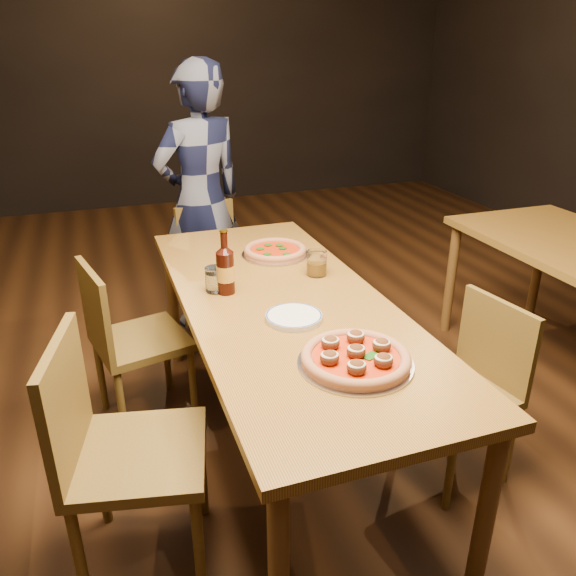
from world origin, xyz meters
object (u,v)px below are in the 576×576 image
object	(u,v)px
pizza_margherita	(275,251)
diner	(201,201)
beer_bottle	(225,271)
water_glass	(215,279)
amber_glass	(317,263)
chair_end	(221,271)
pizza_meatball	(356,357)
chair_main_e	(459,392)
plate_stack	(294,317)
table_main	(284,315)
chair_main_sw	(141,339)
chair_main_nw	(139,453)

from	to	relation	value
pizza_margherita	diner	xyz separation A→B (m)	(-0.19, 0.88, 0.05)
pizza_margherita	beer_bottle	size ratio (longest dim) A/B	1.23
pizza_margherita	water_glass	bearing A→B (deg)	-138.27
amber_glass	chair_end	bearing A→B (deg)	102.72
pizza_meatball	amber_glass	distance (m)	0.78
chair_main_e	pizza_meatball	size ratio (longest dim) A/B	2.13
chair_main_e	plate_stack	distance (m)	0.76
beer_bottle	amber_glass	distance (m)	0.44
chair_end	plate_stack	size ratio (longest dim) A/B	3.93
pizza_margherita	plate_stack	distance (m)	0.71
table_main	chair_end	distance (m)	1.22
plate_stack	water_glass	distance (m)	0.43
table_main	plate_stack	bearing A→B (deg)	-97.58
chair_end	diner	xyz separation A→B (m)	(-0.06, 0.19, 0.40)
chair_end	chair_main_sw	bearing A→B (deg)	-143.27
amber_glass	pizza_margherita	bearing A→B (deg)	107.50
chair_main_e	diner	size ratio (longest dim) A/B	0.49
chair_main_nw	pizza_margherita	world-z (taller)	chair_main_nw
table_main	chair_main_nw	world-z (taller)	chair_main_nw
water_glass	amber_glass	distance (m)	0.47
table_main	beer_bottle	size ratio (longest dim) A/B	7.44
chair_end	pizza_margherita	bearing A→B (deg)	-95.63
pizza_margherita	plate_stack	world-z (taller)	pizza_margherita
chair_main_nw	chair_main_sw	xyz separation A→B (m)	(0.09, 0.86, -0.04)
pizza_meatball	water_glass	size ratio (longest dim) A/B	3.61
chair_main_e	plate_stack	xyz separation A→B (m)	(-0.65, 0.20, 0.35)
chair_end	pizza_margherita	world-z (taller)	chair_end
amber_glass	water_glass	bearing A→B (deg)	-176.85
table_main	amber_glass	distance (m)	0.33
beer_bottle	diner	world-z (taller)	diner
chair_main_sw	plate_stack	bearing A→B (deg)	-153.02
table_main	chair_end	bearing A→B (deg)	89.97
plate_stack	diner	xyz separation A→B (m)	(-0.04, 1.57, 0.06)
chair_main_nw	chair_main_sw	distance (m)	0.87
pizza_meatball	beer_bottle	xyz separation A→B (m)	(-0.26, 0.70, 0.07)
chair_main_nw	pizza_meatball	bearing A→B (deg)	-89.40
chair_main_sw	pizza_margherita	distance (m)	0.77
pizza_meatball	diner	distance (m)	1.95
chair_main_nw	water_glass	world-z (taller)	chair_main_nw
chair_main_sw	table_main	bearing A→B (deg)	-141.76
chair_main_sw	beer_bottle	world-z (taller)	beer_bottle
chair_end	water_glass	distance (m)	1.11
chair_main_sw	chair_main_e	xyz separation A→B (m)	(1.18, -0.84, -0.03)
chair_end	chair_main_nw	bearing A→B (deg)	-128.35
pizza_margherita	water_glass	xyz separation A→B (m)	(-0.37, -0.33, 0.03)
plate_stack	pizza_margherita	bearing A→B (deg)	77.59
table_main	chair_main_nw	size ratio (longest dim) A/B	2.14
chair_main_sw	beer_bottle	bearing A→B (deg)	-144.25
beer_bottle	amber_glass	bearing A→B (deg)	7.68
water_glass	pizza_margherita	bearing A→B (deg)	41.73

